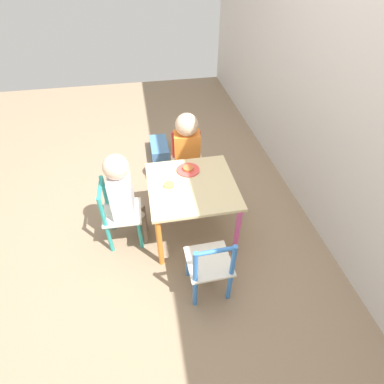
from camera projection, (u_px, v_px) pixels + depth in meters
The scene contains 11 objects.
ground_plane at pixel (192, 230), 2.31m from camera, with size 6.00×6.00×0.00m, color #8C755B.
house_wall at pixel (373, 41), 1.57m from camera, with size 6.00×0.06×2.60m.
kids_table at pixel (192, 192), 2.05m from camera, with size 0.59×0.59×0.46m.
chair_red at pixel (187, 164), 2.52m from camera, with size 0.28×0.28×0.51m.
chair_teal at pixel (119, 214), 2.08m from camera, with size 0.27×0.27×0.51m.
chair_blue at pixel (210, 266), 1.77m from camera, with size 0.27×0.27×0.51m.
child_left at pixel (187, 148), 2.35m from camera, with size 0.23×0.21×0.73m.
child_front at pixel (124, 193), 1.97m from camera, with size 0.20×0.22×0.74m.
plate_left at pixel (188, 170), 2.11m from camera, with size 0.16×0.16×0.03m.
plate_front at pixel (169, 186), 1.98m from camera, with size 0.16×0.16×0.03m.
storage_bin at pixel (159, 149), 3.03m from camera, with size 0.36×0.17×0.13m.
Camera 1 is at (1.50, -0.28, 1.75)m, focal length 28.00 mm.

